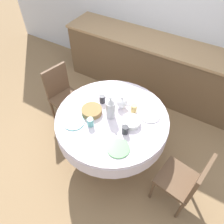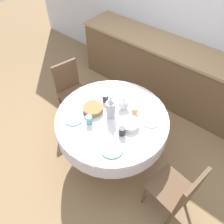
{
  "view_description": "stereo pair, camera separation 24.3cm",
  "coord_description": "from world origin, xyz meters",
  "px_view_note": "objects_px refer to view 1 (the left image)",
  "views": [
    {
      "loc": [
        0.84,
        -1.41,
        2.65
      ],
      "look_at": [
        0.0,
        0.0,
        0.85
      ],
      "focal_mm": 35.0,
      "sensor_mm": 36.0,
      "label": 1
    },
    {
      "loc": [
        1.04,
        -1.27,
        2.65
      ],
      "look_at": [
        0.0,
        0.0,
        0.85
      ],
      "focal_mm": 35.0,
      "sensor_mm": 36.0,
      "label": 2
    }
  ],
  "objects_px": {
    "coffee_carafe": "(111,108)",
    "teapot": "(122,103)",
    "chair_right": "(63,93)",
    "chair_left": "(186,181)"
  },
  "relations": [
    {
      "from": "chair_right",
      "to": "teapot",
      "type": "distance_m",
      "value": 1.05
    },
    {
      "from": "chair_right",
      "to": "teapot",
      "type": "xyz_separation_m",
      "value": [
        0.99,
        -0.04,
        0.35
      ]
    },
    {
      "from": "chair_left",
      "to": "coffee_carafe",
      "type": "height_order",
      "value": "coffee_carafe"
    },
    {
      "from": "chair_left",
      "to": "chair_right",
      "type": "bearing_deg",
      "value": 87.92
    },
    {
      "from": "coffee_carafe",
      "to": "chair_left",
      "type": "bearing_deg",
      "value": -8.82
    },
    {
      "from": "chair_right",
      "to": "teapot",
      "type": "height_order",
      "value": "teapot"
    },
    {
      "from": "coffee_carafe",
      "to": "teapot",
      "type": "height_order",
      "value": "coffee_carafe"
    },
    {
      "from": "chair_right",
      "to": "coffee_carafe",
      "type": "distance_m",
      "value": 1.06
    },
    {
      "from": "chair_right",
      "to": "coffee_carafe",
      "type": "xyz_separation_m",
      "value": [
        0.95,
        -0.23,
        0.41
      ]
    },
    {
      "from": "teapot",
      "to": "coffee_carafe",
      "type": "bearing_deg",
      "value": -101.77
    }
  ]
}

